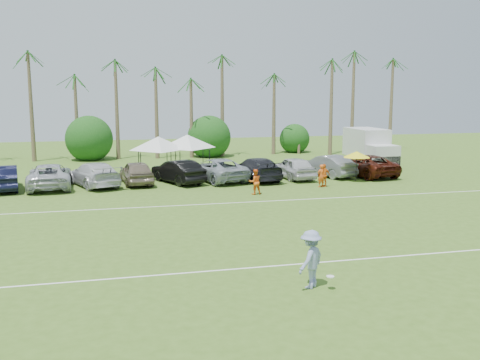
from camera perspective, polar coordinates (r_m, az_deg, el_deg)
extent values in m
plane|color=#3E611D|center=(18.57, -0.55, -11.54)|extent=(120.00, 120.00, 0.00)
cube|color=white|center=(20.40, -1.84, -9.58)|extent=(80.00, 0.10, 0.01)
cube|color=white|center=(31.84, -6.27, -2.71)|extent=(80.00, 0.10, 0.01)
cone|color=brown|center=(55.52, -22.16, 6.98)|extent=(0.44, 0.44, 10.00)
cone|color=brown|center=(55.06, -18.04, 7.72)|extent=(0.44, 0.44, 11.00)
cone|color=brown|center=(54.96, -13.78, 6.34)|extent=(0.44, 0.44, 8.00)
cone|color=brown|center=(55.08, -9.61, 7.00)|extent=(0.44, 0.44, 9.00)
cone|color=brown|center=(55.49, -5.46, 7.62)|extent=(0.44, 0.44, 10.00)
cone|color=brown|center=(56.19, -1.39, 8.19)|extent=(0.44, 0.44, 11.00)
cone|color=brown|center=(57.51, 3.52, 6.70)|extent=(0.44, 0.44, 8.00)
cone|color=brown|center=(59.15, 8.20, 7.18)|extent=(0.44, 0.44, 9.00)
cone|color=brown|center=(61.17, 12.60, 7.59)|extent=(0.44, 0.44, 10.00)
cone|color=brown|center=(63.02, 15.92, 7.96)|extent=(0.44, 0.44, 11.00)
cylinder|color=brown|center=(56.25, -15.69, 2.94)|extent=(0.30, 0.30, 1.40)
sphere|color=#124213|center=(56.15, -15.74, 4.06)|extent=(4.00, 4.00, 4.00)
cylinder|color=brown|center=(57.08, -3.55, 3.36)|extent=(0.30, 0.30, 1.40)
sphere|color=#124213|center=(56.98, -3.56, 4.46)|extent=(4.00, 4.00, 4.00)
cylinder|color=brown|center=(59.64, 5.97, 3.59)|extent=(0.30, 0.30, 1.40)
sphere|color=#124213|center=(59.54, 5.99, 4.64)|extent=(4.00, 4.00, 4.00)
imported|color=#E35819|center=(38.07, 8.64, 0.44)|extent=(0.67, 0.54, 1.61)
imported|color=orange|center=(34.96, 1.61, -0.19)|extent=(0.87, 0.70, 1.67)
imported|color=orange|center=(38.22, 8.97, 0.49)|extent=(1.02, 0.58, 1.63)
cube|color=silver|center=(50.31, 13.31, 3.92)|extent=(2.60, 4.72, 2.55)
cube|color=silver|center=(47.53, 15.00, 2.31)|extent=(2.37, 1.86, 2.14)
cube|color=black|center=(46.89, 15.42, 1.83)|extent=(2.35, 0.33, 1.02)
cube|color=#E5590C|center=(50.94, 14.59, 3.42)|extent=(0.04, 1.63, 0.92)
cylinder|color=black|center=(47.31, 13.76, 1.58)|extent=(0.32, 0.92, 0.92)
cylinder|color=black|center=(48.26, 15.93, 1.64)|extent=(0.32, 0.92, 0.92)
cylinder|color=black|center=(51.14, 11.60, 2.22)|extent=(0.32, 0.92, 0.92)
cylinder|color=black|center=(52.02, 13.65, 2.27)|extent=(0.32, 0.92, 0.92)
cylinder|color=black|center=(41.23, -10.53, 1.43)|extent=(0.06, 0.06, 2.13)
cylinder|color=black|center=(41.49, -6.40, 1.58)|extent=(0.06, 0.06, 2.13)
cylinder|color=black|center=(44.19, -10.75, 1.95)|extent=(0.06, 0.06, 2.13)
cylinder|color=black|center=(44.43, -6.89, 2.08)|extent=(0.06, 0.06, 2.13)
pyramid|color=silver|center=(42.58, -8.72, 4.61)|extent=(4.60, 4.60, 1.06)
cylinder|color=black|center=(42.08, -7.36, 1.69)|extent=(0.06, 0.06, 2.16)
cylinder|color=black|center=(42.51, -3.27, 1.83)|extent=(0.06, 0.06, 2.16)
cylinder|color=black|center=(45.08, -7.79, 2.19)|extent=(0.06, 0.06, 2.16)
cylinder|color=black|center=(45.49, -3.97, 2.32)|extent=(0.06, 0.06, 2.16)
pyramid|color=silver|center=(43.54, -5.64, 4.84)|extent=(4.67, 4.67, 1.08)
cylinder|color=black|center=(41.02, 12.29, 1.27)|extent=(0.05, 0.05, 2.04)
cone|color=yellow|center=(40.90, 12.34, 2.69)|extent=(2.04, 2.04, 0.46)
imported|color=#8592BD|center=(18.54, 7.55, -8.36)|extent=(1.48, 1.41, 2.01)
cylinder|color=white|center=(18.60, 9.61, -10.12)|extent=(0.27, 0.27, 0.03)
imported|color=black|center=(39.93, -23.93, 0.22)|extent=(2.65, 5.41, 1.71)
imported|color=#B1B2B9|center=(39.58, -19.65, 0.41)|extent=(3.23, 6.32, 1.71)
imported|color=silver|center=(39.47, -15.32, 0.60)|extent=(4.31, 6.35, 1.71)
imported|color=#7C6D59|center=(39.68, -10.99, 0.81)|extent=(2.57, 5.21, 1.71)
imported|color=black|center=(39.66, -6.65, 0.91)|extent=(3.73, 5.47, 1.71)
imported|color=#949CA3|center=(40.40, -2.48, 1.12)|extent=(4.40, 6.69, 1.71)
imported|color=black|center=(40.78, 1.73, 1.20)|extent=(3.21, 6.17, 1.71)
imported|color=silver|center=(41.59, 5.74, 1.32)|extent=(2.51, 5.19, 1.71)
imported|color=slate|center=(43.11, 9.29, 1.52)|extent=(3.43, 5.49, 1.71)
imported|color=#44160B|center=(43.87, 13.17, 1.54)|extent=(3.83, 6.54, 1.71)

